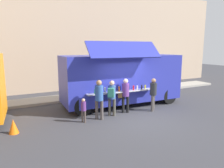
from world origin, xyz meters
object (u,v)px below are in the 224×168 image
Objects in this scene: customer_mid_with_backpack at (112,95)px; child_near_queue at (84,108)px; trash_bin at (156,84)px; customer_extra_browsing at (153,92)px; traffic_cone_orange at (13,126)px; customer_front_ordering at (125,93)px; customer_rear_waiting at (99,96)px; food_truck_main at (122,78)px.

child_near_queue is (-1.46, -0.20, -0.40)m from customer_mid_with_backpack.
customer_mid_with_backpack is at bearing -146.14° from trash_bin.
customer_extra_browsing is at bearing -59.56° from customer_mid_with_backpack.
traffic_cone_orange is 0.32× the size of customer_front_ordering.
customer_mid_with_backpack is 2.24m from customer_extra_browsing.
child_near_queue is at bearing 131.07° from customer_rear_waiting.
customer_rear_waiting is 0.87m from child_near_queue.
customer_front_ordering is at bearing -143.09° from trash_bin.
customer_mid_with_backpack reaches higher than trash_bin.
customer_rear_waiting is at bearing -148.13° from trash_bin.
customer_extra_browsing is (1.41, -0.40, -0.01)m from customer_front_ordering.
trash_bin is 8.27m from child_near_queue.
food_truck_main reaches higher than trash_bin.
customer_mid_with_backpack is (-1.41, -1.53, -0.49)m from food_truck_main.
customer_extra_browsing is at bearing -32.04° from child_near_queue.
customer_front_ordering is 1.46m from customer_extra_browsing.
child_near_queue is at bearing 134.35° from customer_mid_with_backpack.
child_near_queue is at bearing 121.92° from customer_front_ordering.
customer_extra_browsing is at bearing -130.66° from trash_bin.
traffic_cone_orange is 0.60× the size of trash_bin.
food_truck_main is 3.70× the size of customer_rear_waiting.
traffic_cone_orange is 0.31× the size of customer_rear_waiting.
customer_extra_browsing is (2.23, -0.24, -0.03)m from customer_mid_with_backpack.
traffic_cone_orange is 0.33× the size of customer_extra_browsing.
customer_rear_waiting is (-6.45, -4.01, 0.61)m from trash_bin.
food_truck_main reaches higher than customer_rear_waiting.
customer_mid_with_backpack is (-5.74, -3.85, 0.58)m from trash_bin.
trash_bin is at bearing -76.84° from customer_extra_browsing.
traffic_cone_orange is 6.46m from customer_extra_browsing.
customer_mid_with_backpack reaches higher than traffic_cone_orange.
food_truck_main is 5.03m from trash_bin.
food_truck_main is at bearing -0.18° from customer_front_ordering.
customer_extra_browsing is at bearing -53.47° from customer_rear_waiting.
traffic_cone_orange is at bearing -161.12° from food_truck_main.
food_truck_main is 2.75m from customer_rear_waiting.
customer_extra_browsing reaches higher than traffic_cone_orange.
customer_rear_waiting reaches higher than child_near_queue.
food_truck_main is 3.90× the size of customer_front_ordering.
customer_rear_waiting reaches higher than customer_mid_with_backpack.
customer_front_ordering is at bearing -40.24° from customer_rear_waiting.
customer_rear_waiting is at bearing 52.26° from customer_extra_browsing.
child_near_queue is at bearing -150.64° from trash_bin.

